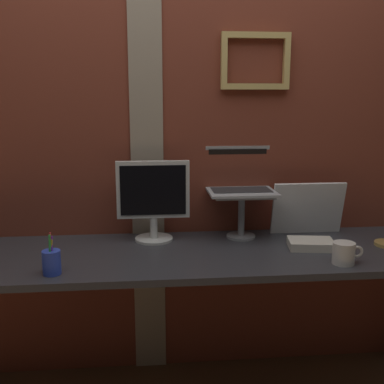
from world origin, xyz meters
TOP-DOWN VIEW (x-y plane):
  - brick_wall_back at (-0.00, 0.36)m, footprint 3.00×0.16m
  - desk at (0.07, -0.01)m, footprint 2.33×0.62m
  - monitor at (-0.10, 0.18)m, footprint 0.34×0.18m
  - laptop_stand at (0.32, 0.18)m, footprint 0.28×0.22m
  - laptop at (0.32, 0.24)m, footprint 0.32×0.28m
  - whiteboard_panel at (0.66, 0.21)m, footprint 0.36×0.07m
  - pen_cup at (-0.50, -0.22)m, footprint 0.07×0.07m
  - coffee_mug at (0.67, -0.22)m, footprint 0.13×0.09m
  - paper_clutter_stack at (0.61, -0.01)m, footprint 0.22×0.17m

SIDE VIEW (x-z plane):
  - desk at x=0.07m, z-range 0.30..1.04m
  - paper_clutter_stack at x=0.61m, z-range 0.73..0.77m
  - coffee_mug at x=0.67m, z-range 0.73..0.83m
  - pen_cup at x=-0.50m, z-range 0.70..0.87m
  - whiteboard_panel at x=0.66m, z-range 0.73..1.00m
  - laptop_stand at x=0.32m, z-range 0.77..0.99m
  - monitor at x=-0.10m, z-range 0.76..1.14m
  - laptop at x=0.32m, z-range 0.90..1.12m
  - brick_wall_back at x=0.00m, z-range 0.00..2.42m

